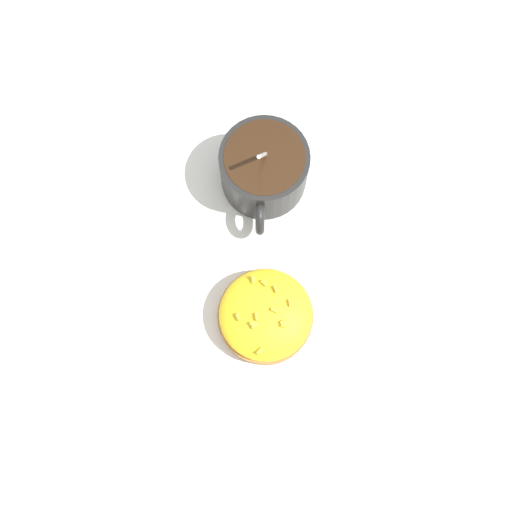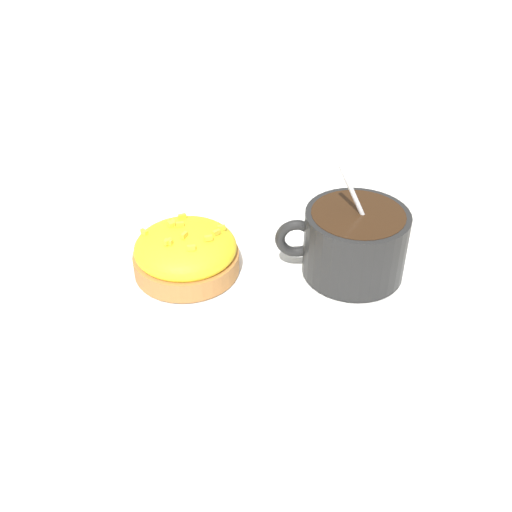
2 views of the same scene
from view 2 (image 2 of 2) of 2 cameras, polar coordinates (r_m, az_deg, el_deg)
ground_plane at (r=0.55m, az=1.30°, el=-1.58°), size 3.00×3.00×0.00m
paper_napkin at (r=0.55m, az=1.30°, el=-1.46°), size 0.30×0.29×0.00m
coffee_cup at (r=0.53m, az=9.30°, el=1.49°), size 0.11×0.09×0.10m
frosted_pastry at (r=0.54m, az=-6.69°, el=0.32°), size 0.10×0.10×0.05m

